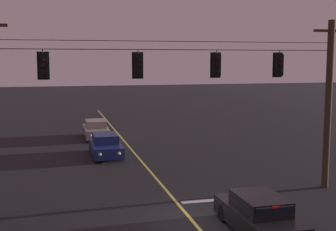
% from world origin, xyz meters
% --- Properties ---
extents(ground_plane, '(180.00, 180.00, 0.00)m').
position_xyz_m(ground_plane, '(0.00, 0.00, 0.00)').
color(ground_plane, black).
extents(lane_centre_stripe, '(0.14, 60.00, 0.01)m').
position_xyz_m(lane_centre_stripe, '(0.00, 9.11, 0.00)').
color(lane_centre_stripe, '#D1C64C').
rests_on(lane_centre_stripe, ground).
extents(stop_bar_paint, '(3.40, 0.36, 0.01)m').
position_xyz_m(stop_bar_paint, '(1.90, 2.51, 0.00)').
color(stop_bar_paint, silver).
rests_on(stop_bar_paint, ground).
extents(signal_span_assembly, '(16.88, 0.32, 7.93)m').
position_xyz_m(signal_span_assembly, '(0.00, 3.11, 4.11)').
color(signal_span_assembly, '#38281C').
rests_on(signal_span_assembly, ground).
extents(traffic_light_leftmost, '(0.48, 0.41, 1.22)m').
position_xyz_m(traffic_light_leftmost, '(-5.37, 3.09, 5.87)').
color(traffic_light_leftmost, black).
extents(traffic_light_left_inner, '(0.48, 0.41, 1.22)m').
position_xyz_m(traffic_light_left_inner, '(-1.53, 3.09, 5.87)').
color(traffic_light_left_inner, black).
extents(traffic_light_centre, '(0.48, 0.41, 1.22)m').
position_xyz_m(traffic_light_centre, '(1.93, 3.09, 5.87)').
color(traffic_light_centre, black).
extents(traffic_light_right_inner, '(0.48, 0.41, 1.22)m').
position_xyz_m(traffic_light_right_inner, '(4.93, 3.09, 5.87)').
color(traffic_light_right_inner, black).
extents(car_waiting_near_lane, '(1.80, 4.33, 1.39)m').
position_xyz_m(car_waiting_near_lane, '(1.93, -1.43, 0.65)').
color(car_waiting_near_lane, black).
rests_on(car_waiting_near_lane, ground).
extents(car_oncoming_lead, '(1.80, 4.42, 1.39)m').
position_xyz_m(car_oncoming_lead, '(-1.92, 12.82, 0.65)').
color(car_oncoming_lead, navy).
rests_on(car_oncoming_lead, ground).
extents(car_oncoming_trailing, '(1.80, 4.42, 1.39)m').
position_xyz_m(car_oncoming_trailing, '(-1.94, 19.62, 0.65)').
color(car_oncoming_trailing, gray).
rests_on(car_oncoming_trailing, ground).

